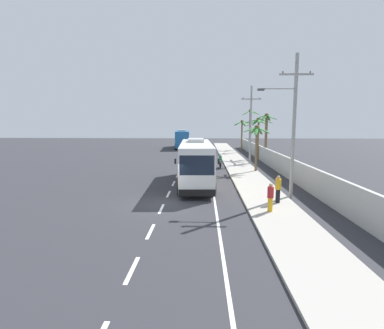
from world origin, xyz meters
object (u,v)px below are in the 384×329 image
at_px(coach_bus_far_lane, 182,138).
at_px(utility_pole_mid, 251,124).
at_px(palm_nearest, 266,130).
at_px(palm_fourth, 257,136).
at_px(pedestrian_near_kerb, 270,197).
at_px(motorcycle_beside_bus, 220,162).
at_px(pedestrian_midwalk, 278,189).
at_px(utility_pole_nearest, 293,123).
at_px(palm_second, 242,128).
at_px(coach_bus_foreground, 196,161).
at_px(palm_third, 250,123).
at_px(palm_farthest, 258,127).

relative_size(coach_bus_far_lane, utility_pole_mid, 1.15).
bearing_deg(palm_nearest, palm_fourth, -108.24).
bearing_deg(palm_nearest, pedestrian_near_kerb, -101.01).
distance_m(coach_bus_far_lane, motorcycle_beside_bus, 27.33).
bearing_deg(pedestrian_midwalk, pedestrian_near_kerb, 19.36).
distance_m(coach_bus_far_lane, utility_pole_nearest, 41.49).
bearing_deg(motorcycle_beside_bus, pedestrian_near_kerb, -83.84).
xyz_separation_m(motorcycle_beside_bus, palm_second, (5.32, 22.52, 3.47)).
relative_size(coach_bus_foreground, utility_pole_nearest, 1.16).
distance_m(motorcycle_beside_bus, utility_pole_mid, 6.54).
bearing_deg(palm_fourth, palm_third, 82.93).
bearing_deg(palm_second, pedestrian_near_kerb, -94.99).
bearing_deg(utility_pole_mid, pedestrian_midwalk, -93.30).
bearing_deg(utility_pole_mid, utility_pole_nearest, -89.31).
distance_m(pedestrian_near_kerb, palm_third, 36.72).
xyz_separation_m(coach_bus_foreground, palm_nearest, (8.90, 14.69, 2.32)).
bearing_deg(coach_bus_far_lane, utility_pole_mid, -66.77).
distance_m(coach_bus_far_lane, palm_farthest, 22.02).
bearing_deg(coach_bus_far_lane, palm_farthest, -56.66).
xyz_separation_m(utility_pole_mid, palm_nearest, (2.47, 2.57, -0.71)).
height_order(palm_nearest, palm_farthest, palm_nearest).
xyz_separation_m(utility_pole_nearest, palm_second, (1.30, 36.02, -1.06)).
xyz_separation_m(utility_pole_nearest, palm_fourth, (-0.45, 10.85, -1.36)).
bearing_deg(pedestrian_near_kerb, motorcycle_beside_bus, 91.38).
relative_size(utility_pole_nearest, utility_pole_mid, 1.01).
bearing_deg(coach_bus_far_lane, palm_nearest, -59.04).
xyz_separation_m(pedestrian_midwalk, palm_nearest, (3.53, 20.90, 3.24)).
xyz_separation_m(pedestrian_midwalk, utility_pole_mid, (1.06, 18.33, 3.95)).
xyz_separation_m(motorcycle_beside_bus, palm_fourth, (3.56, -2.65, 3.17)).
distance_m(motorcycle_beside_bus, utility_pole_nearest, 14.80).
relative_size(motorcycle_beside_bus, palm_third, 0.26).
xyz_separation_m(palm_second, palm_fourth, (-1.75, -25.17, -0.30)).
distance_m(pedestrian_near_kerb, pedestrian_midwalk, 2.10).
relative_size(motorcycle_beside_bus, utility_pole_nearest, 0.20).
bearing_deg(motorcycle_beside_bus, palm_third, 71.82).
bearing_deg(coach_bus_foreground, utility_pole_nearest, -33.73).
bearing_deg(coach_bus_foreground, utility_pole_mid, 62.06).
xyz_separation_m(utility_pole_mid, palm_fourth, (-0.25, -5.70, -1.17)).
relative_size(coach_bus_foreground, palm_nearest, 1.75).
relative_size(utility_pole_nearest, palm_farthest, 1.65).
bearing_deg(coach_bus_foreground, motorcycle_beside_bus, 73.94).
relative_size(coach_bus_far_lane, motorcycle_beside_bus, 5.64).
distance_m(palm_nearest, palm_fourth, 8.72).
relative_size(palm_nearest, palm_fourth, 1.29).
relative_size(coach_bus_foreground, coach_bus_far_lane, 1.02).
distance_m(palm_second, palm_farthest, 14.24).
xyz_separation_m(utility_pole_mid, palm_farthest, (1.92, 5.25, -0.45)).
xyz_separation_m(motorcycle_beside_bus, pedestrian_near_kerb, (1.85, -17.18, 0.34)).
bearing_deg(palm_farthest, palm_fourth, -101.25).
bearing_deg(palm_nearest, motorcycle_beside_bus, -138.23).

